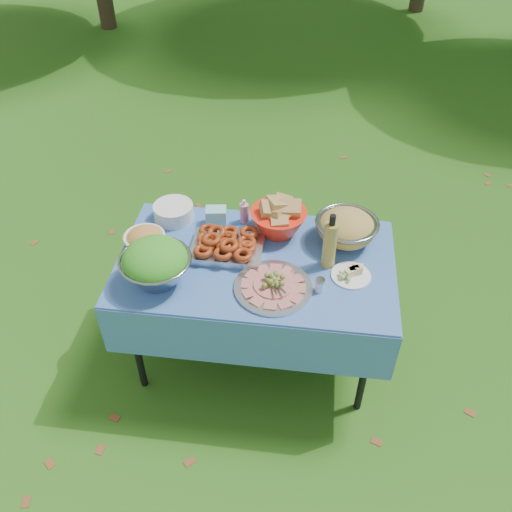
% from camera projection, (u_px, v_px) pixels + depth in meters
% --- Properties ---
extents(ground, '(80.00, 80.00, 0.00)m').
position_uv_depth(ground, '(256.00, 351.00, 3.37)').
color(ground, '#163A0A').
rests_on(ground, ground).
extents(picnic_table, '(1.46, 0.86, 0.76)m').
position_uv_depth(picnic_table, '(256.00, 310.00, 3.12)').
color(picnic_table, '#77C1E5').
rests_on(picnic_table, ground).
extents(salad_bowl, '(0.41, 0.41, 0.24)m').
position_uv_depth(salad_bowl, '(156.00, 263.00, 2.68)').
color(salad_bowl, '#96989E').
rests_on(salad_bowl, picnic_table).
extents(pasta_bowl_white, '(0.26, 0.26, 0.12)m').
position_uv_depth(pasta_bowl_white, '(145.00, 239.00, 2.91)').
color(pasta_bowl_white, white).
rests_on(pasta_bowl_white, picnic_table).
extents(plate_stack, '(0.25, 0.25, 0.09)m').
position_uv_depth(plate_stack, '(174.00, 212.00, 3.11)').
color(plate_stack, white).
rests_on(plate_stack, picnic_table).
extents(wipes_box, '(0.13, 0.10, 0.10)m').
position_uv_depth(wipes_box, '(216.00, 216.00, 3.07)').
color(wipes_box, '#8CDAE0').
rests_on(wipes_box, picnic_table).
extents(sanitizer_bottle, '(0.07, 0.07, 0.15)m').
position_uv_depth(sanitizer_bottle, '(244.00, 211.00, 3.07)').
color(sanitizer_bottle, pink).
rests_on(sanitizer_bottle, picnic_table).
extents(bread_bowl, '(0.39, 0.39, 0.21)m').
position_uv_depth(bread_bowl, '(278.00, 216.00, 2.98)').
color(bread_bowl, '#FA2A13').
rests_on(bread_bowl, picnic_table).
extents(pasta_bowl_steel, '(0.34, 0.34, 0.18)m').
position_uv_depth(pasta_bowl_steel, '(347.00, 227.00, 2.93)').
color(pasta_bowl_steel, '#96989E').
rests_on(pasta_bowl_steel, picnic_table).
extents(fried_tray, '(0.38, 0.27, 0.09)m').
position_uv_depth(fried_tray, '(227.00, 246.00, 2.89)').
color(fried_tray, silver).
rests_on(fried_tray, picnic_table).
extents(charcuterie_platter, '(0.47, 0.47, 0.09)m').
position_uv_depth(charcuterie_platter, '(273.00, 282.00, 2.68)').
color(charcuterie_platter, silver).
rests_on(charcuterie_platter, picnic_table).
extents(oil_bottle, '(0.09, 0.09, 0.32)m').
position_uv_depth(oil_bottle, '(330.00, 241.00, 2.74)').
color(oil_bottle, '#A99036').
rests_on(oil_bottle, picnic_table).
extents(cheese_plate, '(0.24, 0.24, 0.06)m').
position_uv_depth(cheese_plate, '(351.00, 272.00, 2.76)').
color(cheese_plate, white).
rests_on(cheese_plate, picnic_table).
extents(shaker, '(0.05, 0.05, 0.08)m').
position_uv_depth(shaker, '(320.00, 285.00, 2.67)').
color(shaker, silver).
rests_on(shaker, picnic_table).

